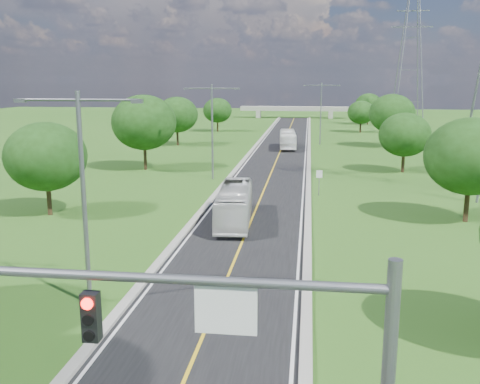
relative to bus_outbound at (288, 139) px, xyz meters
name	(u,v)px	position (x,y,z in m)	size (l,w,h in m)	color
ground	(277,160)	(-0.94, -11.82, -1.45)	(260.00, 260.00, 0.00)	#2A5818
road	(279,153)	(-0.94, -5.82, -1.42)	(8.00, 150.00, 0.06)	black
curb_left	(250,152)	(-5.19, -5.82, -1.34)	(0.50, 150.00, 0.22)	gray
curb_right	(309,153)	(3.31, -5.82, -1.34)	(0.50, 150.00, 0.22)	gray
signal_mast	(280,364)	(2.74, -72.82, 3.46)	(8.54, 0.33, 7.20)	slate
speed_limit_sign	(319,178)	(4.26, -33.83, 0.15)	(0.55, 0.09, 2.40)	slate
overpass	(294,109)	(-0.94, 68.18, 0.96)	(30.00, 3.00, 3.20)	gray
streetlight_near_left	(83,181)	(-6.94, -59.82, 4.50)	(5.90, 0.25, 10.00)	slate
streetlight_mid_left	(212,124)	(-6.94, -26.82, 4.50)	(5.90, 0.25, 10.00)	slate
streetlight_far_right	(321,108)	(5.06, 6.18, 4.50)	(5.90, 0.25, 10.00)	slate
power_tower_far	(410,63)	(25.06, 43.18, 12.56)	(9.00, 6.40, 28.00)	slate
tree_lb	(46,157)	(-16.94, -43.82, 3.20)	(6.30, 6.30, 7.33)	black
tree_lc	(144,122)	(-15.94, -21.82, 4.13)	(7.56, 7.56, 8.79)	black
tree_ld	(177,115)	(-17.94, 2.18, 3.51)	(6.72, 6.72, 7.82)	black
tree_le	(217,110)	(-15.44, 26.18, 2.88)	(5.88, 5.88, 6.84)	black
tree_rb	(471,156)	(15.06, -41.82, 3.51)	(6.72, 6.72, 7.82)	black
tree_rc	(405,135)	(14.06, -19.82, 2.88)	(5.88, 5.88, 6.84)	black
tree_rd	(392,114)	(16.06, 4.18, 3.82)	(7.14, 7.14, 8.30)	black
tree_re	(361,112)	(13.56, 28.18, 2.57)	(5.46, 5.46, 6.35)	black
tree_rf	(368,105)	(17.06, 48.18, 3.20)	(6.30, 6.30, 7.33)	black
bus_outbound	(288,139)	(0.00, 0.00, 0.00)	(2.33, 9.97, 2.78)	white
bus_inbound	(234,204)	(-2.13, -44.39, -0.03)	(2.29, 9.79, 2.73)	silver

